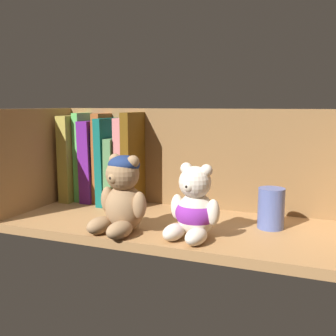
{
  "coord_description": "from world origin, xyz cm",
  "views": [
    {
      "loc": [
        29.82,
        -81.09,
        28.11
      ],
      "look_at": [
        -2.28,
        0.0,
        14.3
      ],
      "focal_mm": 43.1,
      "sensor_mm": 36.0,
      "label": 1
    }
  ],
  "objects_px": {
    "book_6": "(128,161)",
    "teddy_bear_larger": "(122,195)",
    "book_5": "(120,170)",
    "book_7": "(137,159)",
    "book_0": "(77,157)",
    "book_4": "(112,160)",
    "book_1": "(85,157)",
    "teddy_bear_smaller": "(194,209)",
    "pillar_candle": "(271,208)",
    "book_3": "(104,158)",
    "book_2": "(94,161)"
  },
  "relations": [
    {
      "from": "book_4",
      "to": "teddy_bear_smaller",
      "type": "relative_size",
      "value": 1.53
    },
    {
      "from": "book_0",
      "to": "book_3",
      "type": "relative_size",
      "value": 0.97
    },
    {
      "from": "book_1",
      "to": "teddy_bear_smaller",
      "type": "height_order",
      "value": "book_1"
    },
    {
      "from": "teddy_bear_larger",
      "to": "book_2",
      "type": "bearing_deg",
      "value": 132.65
    },
    {
      "from": "book_7",
      "to": "pillar_candle",
      "type": "relative_size",
      "value": 2.78
    },
    {
      "from": "book_6",
      "to": "book_4",
      "type": "bearing_deg",
      "value": 180.0
    },
    {
      "from": "book_7",
      "to": "book_1",
      "type": "bearing_deg",
      "value": 180.0
    },
    {
      "from": "book_4",
      "to": "teddy_bear_smaller",
      "type": "bearing_deg",
      "value": -34.01
    },
    {
      "from": "book_0",
      "to": "teddy_bear_smaller",
      "type": "relative_size",
      "value": 1.57
    },
    {
      "from": "book_2",
      "to": "book_1",
      "type": "bearing_deg",
      "value": 180.0
    },
    {
      "from": "book_4",
      "to": "book_6",
      "type": "height_order",
      "value": "book_6"
    },
    {
      "from": "book_3",
      "to": "book_6",
      "type": "xyz_separation_m",
      "value": [
        0.07,
        0.0,
        -0.01
      ]
    },
    {
      "from": "book_2",
      "to": "book_3",
      "type": "bearing_deg",
      "value": 0.0
    },
    {
      "from": "book_0",
      "to": "teddy_bear_larger",
      "type": "distance_m",
      "value": 0.34
    },
    {
      "from": "book_5",
      "to": "book_1",
      "type": "bearing_deg",
      "value": 180.0
    },
    {
      "from": "book_0",
      "to": "teddy_bear_larger",
      "type": "xyz_separation_m",
      "value": [
        0.26,
        -0.22,
        -0.04
      ]
    },
    {
      "from": "teddy_bear_larger",
      "to": "book_0",
      "type": "bearing_deg",
      "value": 139.58
    },
    {
      "from": "teddy_bear_smaller",
      "to": "book_3",
      "type": "bearing_deg",
      "value": 148.05
    },
    {
      "from": "teddy_bear_smaller",
      "to": "book_7",
      "type": "bearing_deg",
      "value": 137.76
    },
    {
      "from": "book_1",
      "to": "book_7",
      "type": "bearing_deg",
      "value": 0.0
    },
    {
      "from": "book_6",
      "to": "pillar_candle",
      "type": "xyz_separation_m",
      "value": [
        0.38,
        -0.08,
        -0.07
      ]
    },
    {
      "from": "book_5",
      "to": "pillar_candle",
      "type": "distance_m",
      "value": 0.42
    },
    {
      "from": "book_7",
      "to": "teddy_bear_larger",
      "type": "distance_m",
      "value": 0.23
    },
    {
      "from": "book_2",
      "to": "teddy_bear_smaller",
      "type": "xyz_separation_m",
      "value": [
        0.35,
        -0.2,
        -0.05
      ]
    },
    {
      "from": "book_0",
      "to": "book_4",
      "type": "distance_m",
      "value": 0.11
    },
    {
      "from": "book_5",
      "to": "book_7",
      "type": "bearing_deg",
      "value": 0.0
    },
    {
      "from": "teddy_bear_larger",
      "to": "teddy_bear_smaller",
      "type": "bearing_deg",
      "value": 7.08
    },
    {
      "from": "book_1",
      "to": "book_4",
      "type": "bearing_deg",
      "value": 0.0
    },
    {
      "from": "book_0",
      "to": "book_7",
      "type": "bearing_deg",
      "value": 0.0
    },
    {
      "from": "pillar_candle",
      "to": "book_5",
      "type": "bearing_deg",
      "value": 168.25
    },
    {
      "from": "book_0",
      "to": "book_3",
      "type": "height_order",
      "value": "book_3"
    },
    {
      "from": "book_1",
      "to": "teddy_bear_smaller",
      "type": "xyz_separation_m",
      "value": [
        0.38,
        -0.2,
        -0.06
      ]
    },
    {
      "from": "book_6",
      "to": "teddy_bear_larger",
      "type": "xyz_separation_m",
      "value": [
        0.1,
        -0.22,
        -0.04
      ]
    },
    {
      "from": "teddy_bear_larger",
      "to": "book_6",
      "type": "bearing_deg",
      "value": 113.92
    },
    {
      "from": "book_0",
      "to": "book_2",
      "type": "bearing_deg",
      "value": 0.0
    },
    {
      "from": "book_2",
      "to": "book_3",
      "type": "xyz_separation_m",
      "value": [
        0.03,
        0.0,
        0.01
      ]
    },
    {
      "from": "teddy_bear_larger",
      "to": "teddy_bear_smaller",
      "type": "distance_m",
      "value": 0.15
    },
    {
      "from": "book_1",
      "to": "book_3",
      "type": "xyz_separation_m",
      "value": [
        0.06,
        0.0,
        -0.0
      ]
    },
    {
      "from": "book_0",
      "to": "book_4",
      "type": "xyz_separation_m",
      "value": [
        0.11,
        0.0,
        -0.0
      ]
    },
    {
      "from": "book_0",
      "to": "book_6",
      "type": "distance_m",
      "value": 0.16
    },
    {
      "from": "book_1",
      "to": "book_2",
      "type": "height_order",
      "value": "book_1"
    },
    {
      "from": "book_4",
      "to": "book_7",
      "type": "height_order",
      "value": "book_7"
    },
    {
      "from": "book_6",
      "to": "pillar_candle",
      "type": "distance_m",
      "value": 0.4
    },
    {
      "from": "book_3",
      "to": "pillar_candle",
      "type": "xyz_separation_m",
      "value": [
        0.45,
        -0.08,
        -0.08
      ]
    },
    {
      "from": "book_6",
      "to": "book_2",
      "type": "bearing_deg",
      "value": 180.0
    },
    {
      "from": "teddy_bear_larger",
      "to": "book_7",
      "type": "bearing_deg",
      "value": 107.88
    },
    {
      "from": "book_1",
      "to": "book_4",
      "type": "xyz_separation_m",
      "value": [
        0.08,
        0.0,
        -0.01
      ]
    },
    {
      "from": "book_3",
      "to": "book_7",
      "type": "bearing_deg",
      "value": 0.0
    },
    {
      "from": "book_3",
      "to": "pillar_candle",
      "type": "relative_size",
      "value": 2.74
    },
    {
      "from": "book_1",
      "to": "pillar_candle",
      "type": "xyz_separation_m",
      "value": [
        0.51,
        -0.08,
        -0.08
      ]
    }
  ]
}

